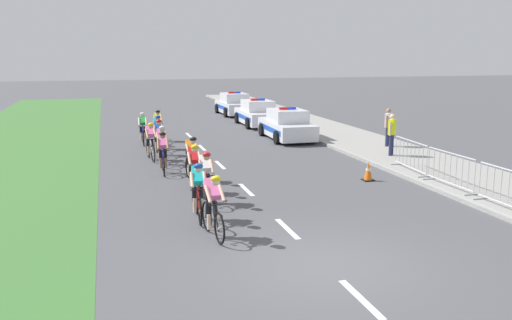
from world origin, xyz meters
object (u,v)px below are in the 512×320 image
(cyclist_seventh, at_px, (162,144))
(cyclist_eleventh, at_px, (158,125))
(cyclist_tenth, at_px, (150,140))
(spectator_middle, at_px, (388,124))
(cyclist_second, at_px, (198,190))
(crowd_barrier_front, at_px, (509,190))
(police_car_nearest, at_px, (287,126))
(cyclist_eighth, at_px, (158,136))
(cyclist_fifth, at_px, (192,158))
(traffic_cone_near, at_px, (368,171))
(cyclist_fourth, at_px, (194,167))
(crowd_barrier_rear, at_px, (411,156))
(police_car_second, at_px, (257,114))
(cyclist_sixth, at_px, (163,152))
(police_car_third, at_px, (234,105))
(crowd_barrier_middle, at_px, (450,170))
(cyclist_ninth, at_px, (158,131))
(cyclist_twelfth, at_px, (143,128))
(cyclist_lead, at_px, (213,205))
(cyclist_third, at_px, (206,176))
(spectator_closest, at_px, (392,132))

(cyclist_seventh, bearing_deg, cyclist_eleventh, 85.90)
(cyclist_tenth, relative_size, spectator_middle, 1.03)
(cyclist_second, bearing_deg, crowd_barrier_front, -11.68)
(police_car_nearest, bearing_deg, cyclist_eighth, -157.81)
(cyclist_fifth, xyz_separation_m, traffic_cone_near, (5.67, -1.49, -0.48))
(police_car_nearest, xyz_separation_m, crowd_barrier_front, (1.54, -13.70, -0.03))
(cyclist_fourth, relative_size, crowd_barrier_rear, 0.74)
(traffic_cone_near, bearing_deg, spectator_middle, 56.03)
(crowd_barrier_rear, bearing_deg, cyclist_seventh, 154.29)
(police_car_second, relative_size, traffic_cone_near, 6.90)
(cyclist_sixth, relative_size, police_car_third, 0.39)
(police_car_second, relative_size, crowd_barrier_middle, 1.90)
(cyclist_ninth, height_order, cyclist_twelfth, same)
(cyclist_fourth, bearing_deg, cyclist_lead, -93.26)
(cyclist_tenth, bearing_deg, cyclist_sixth, -85.31)
(cyclist_fourth, distance_m, crowd_barrier_rear, 7.75)
(cyclist_twelfth, distance_m, police_car_nearest, 6.94)
(cyclist_fourth, bearing_deg, cyclist_third, -84.68)
(spectator_middle, bearing_deg, cyclist_eighth, 173.49)
(police_car_second, bearing_deg, cyclist_second, -110.17)
(cyclist_second, bearing_deg, crowd_barrier_rear, 22.70)
(cyclist_third, xyz_separation_m, traffic_cone_near, (5.71, 1.34, -0.48))
(cyclist_seventh, height_order, cyclist_ninth, same)
(cyclist_fourth, bearing_deg, spectator_middle, 29.93)
(cyclist_seventh, height_order, traffic_cone_near, cyclist_seventh)
(cyclist_seventh, distance_m, crowd_barrier_middle, 10.36)
(cyclist_lead, relative_size, police_car_nearest, 0.39)
(cyclist_fifth, xyz_separation_m, cyclist_tenth, (-1.01, 4.09, 0.00))
(cyclist_sixth, relative_size, police_car_second, 0.39)
(cyclist_fifth, xyz_separation_m, crowd_barrier_rear, (7.56, -0.94, -0.14))
(police_car_third, bearing_deg, cyclist_eleventh, -120.97)
(cyclist_fifth, bearing_deg, cyclist_ninth, 94.20)
(cyclist_fourth, height_order, cyclist_tenth, same)
(cyclist_lead, relative_size, cyclist_third, 1.00)
(cyclist_fourth, bearing_deg, cyclist_twelfth, 95.21)
(cyclist_sixth, relative_size, cyclist_seventh, 1.00)
(cyclist_fourth, relative_size, traffic_cone_near, 2.69)
(cyclist_fourth, relative_size, cyclist_fifth, 1.00)
(traffic_cone_near, distance_m, spectator_closest, 4.39)
(cyclist_lead, bearing_deg, cyclist_fifth, 85.95)
(cyclist_lead, xyz_separation_m, cyclist_fourth, (0.24, 4.26, 0.00))
(cyclist_twelfth, bearing_deg, cyclist_eighth, -81.53)
(spectator_closest, bearing_deg, cyclist_third, -150.76)
(cyclist_eighth, relative_size, crowd_barrier_front, 0.74)
(cyclist_twelfth, bearing_deg, police_car_third, 58.01)
(cyclist_sixth, distance_m, cyclist_eighth, 3.65)
(police_car_second, xyz_separation_m, crowd_barrier_front, (1.54, -19.10, -0.03))
(cyclist_tenth, bearing_deg, cyclist_twelfth, 90.39)
(crowd_barrier_front, relative_size, spectator_closest, 1.39)
(cyclist_ninth, distance_m, spectator_middle, 10.18)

